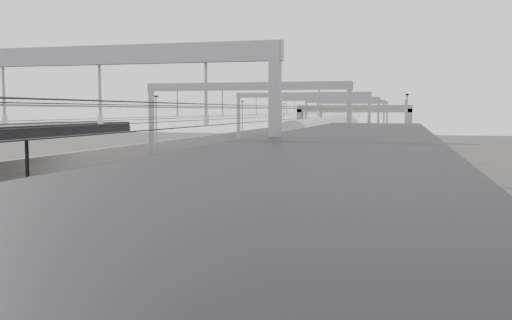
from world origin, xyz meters
The scene contains 13 objects.
platform_left centered at (-8.00, 45.00, 0.50)m, with size 4.00×120.00×1.00m, color black.
platform_right centered at (8.00, 45.00, 0.50)m, with size 4.00×120.00×1.00m, color black.
tracks centered at (0.00, 45.00, 0.05)m, with size 11.40×140.00×0.20m.
overhead_line centered at (0.00, 51.62, 6.14)m, with size 13.00×140.00×6.60m.
canopy_right centered at (8.03, 2.99, 5.09)m, with size 4.40×30.00×4.24m.
overbridge centered at (0.00, 100.00, 5.31)m, with size 22.00×2.20×6.90m.
wall_left centered at (-11.20, 45.00, 1.60)m, with size 0.30×120.00×3.20m, color gray.
wall_right centered at (11.20, 45.00, 1.60)m, with size 0.30×120.00×3.20m, color gray.
train centered at (1.50, 49.08, 2.03)m, with size 2.61×47.49×4.13m.
bench centered at (8.92, 0.44, 1.54)m, with size 0.79×1.78×0.89m.
signal_green centered at (-5.20, 66.91, 2.42)m, with size 0.32×0.32×3.48m.
signal_red_near centered at (3.20, 69.71, 2.42)m, with size 0.32×0.32×3.48m.
signal_red_far centered at (5.40, 68.21, 2.42)m, with size 0.32×0.32×3.48m.
Camera 1 is at (9.38, -11.79, 5.89)m, focal length 40.00 mm.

